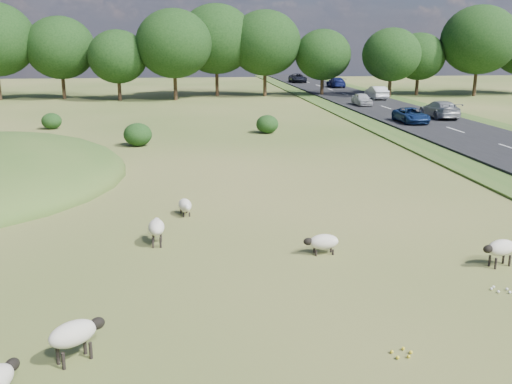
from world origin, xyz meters
TOP-DOWN VIEW (x-y plane):
  - ground at (0.00, 20.00)m, footprint 160.00×160.00m
  - road at (20.00, 30.00)m, footprint 8.00×150.00m
  - treeline at (-1.06, 55.44)m, footprint 96.28×14.66m
  - shrubs at (-2.94, 24.68)m, footprint 18.76×10.57m
  - sheep_0 at (3.68, -0.57)m, footprint 1.20×0.56m
  - sheep_2 at (-0.85, 4.41)m, footprint 0.68×1.20m
  - sheep_3 at (-3.22, -6.35)m, footprint 1.30×1.11m
  - sheep_4 at (8.92, -2.27)m, footprint 1.26×0.80m
  - sheep_5 at (-1.82, 1.04)m, footprint 0.58×1.25m
  - car_1 at (18.10, 28.35)m, footprint 2.05×4.44m
  - car_2 at (21.90, 31.20)m, footprint 2.14×5.27m
  - car_3 at (21.90, 68.08)m, footprint 2.06×5.06m
  - car_4 at (21.90, 48.98)m, footprint 1.63×4.66m
  - car_5 at (18.10, 42.35)m, footprint 1.55×3.86m
  - car_7 at (18.10, 79.33)m, footprint 2.44×5.30m

SIDE VIEW (x-z plane):
  - ground at x=0.00m, z-range 0.00..0.00m
  - road at x=20.00m, z-range 0.00..0.25m
  - sheep_2 at x=-0.85m, z-range 0.09..0.76m
  - sheep_0 at x=3.68m, z-range 0.09..0.78m
  - sheep_4 at x=8.92m, z-range 0.17..1.05m
  - sheep_5 at x=-1.82m, z-range 0.18..1.09m
  - sheep_3 at x=-3.22m, z-range 0.19..1.14m
  - shrubs at x=-2.94m, z-range -0.06..1.51m
  - car_1 at x=18.10m, z-range 0.25..1.48m
  - car_5 at x=18.10m, z-range 0.25..1.57m
  - car_3 at x=21.90m, z-range 0.25..1.72m
  - car_7 at x=18.10m, z-range 0.25..1.72m
  - car_2 at x=21.90m, z-range 0.25..1.78m
  - car_4 at x=21.90m, z-range 0.25..1.79m
  - treeline at x=-1.06m, z-range 0.72..12.41m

